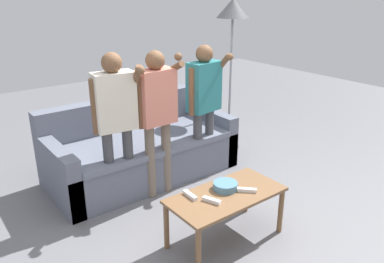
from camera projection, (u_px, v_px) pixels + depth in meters
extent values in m
plane|color=slate|center=(222.00, 226.00, 3.42)|extent=(12.00, 12.00, 0.00)
cube|color=slate|center=(142.00, 158.00, 4.28)|extent=(2.02, 0.95, 0.40)
cube|color=slate|center=(145.00, 141.00, 4.14)|extent=(1.74, 0.83, 0.06)
cube|color=slate|center=(124.00, 115.00, 4.42)|extent=(2.02, 0.18, 0.42)
cube|color=slate|center=(58.00, 174.00, 3.71)|extent=(0.14, 0.95, 0.60)
cube|color=slate|center=(207.00, 132.00, 4.78)|extent=(0.14, 0.95, 0.60)
cube|color=brown|center=(226.00, 195.00, 3.09)|extent=(0.96, 0.48, 0.03)
cylinder|color=brown|center=(198.00, 252.00, 2.76)|extent=(0.04, 0.04, 0.41)
cylinder|color=brown|center=(281.00, 211.00, 3.27)|extent=(0.04, 0.04, 0.41)
cylinder|color=brown|center=(166.00, 226.00, 3.07)|extent=(0.04, 0.04, 0.41)
cylinder|color=brown|center=(246.00, 192.00, 3.58)|extent=(0.04, 0.04, 0.41)
cylinder|color=teal|center=(225.00, 186.00, 3.15)|extent=(0.20, 0.20, 0.06)
ellipsoid|color=white|center=(225.00, 190.00, 3.10)|extent=(0.06, 0.09, 0.05)
cylinder|color=#4C4C51|center=(224.00, 186.00, 3.10)|extent=(0.02, 0.02, 0.01)
cylinder|color=#2D2D33|center=(228.00, 146.00, 5.09)|extent=(0.28, 0.28, 0.02)
cylinder|color=gray|center=(230.00, 85.00, 4.80)|extent=(0.03, 0.03, 1.63)
cone|color=#4C4C51|center=(233.00, 8.00, 4.47)|extent=(0.38, 0.38, 0.22)
cylinder|color=#47474C|center=(110.00, 169.00, 3.61)|extent=(0.10, 0.10, 0.77)
cylinder|color=#47474C|center=(129.00, 165.00, 3.70)|extent=(0.10, 0.10, 0.77)
cube|color=beige|center=(115.00, 101.00, 3.43)|extent=(0.39, 0.24, 0.53)
sphere|color=brown|center=(112.00, 63.00, 3.30)|extent=(0.18, 0.18, 0.18)
cylinder|color=brown|center=(95.00, 107.00, 3.35)|extent=(0.07, 0.07, 0.50)
cylinder|color=beige|center=(133.00, 88.00, 3.48)|extent=(0.07, 0.07, 0.25)
cylinder|color=brown|center=(137.00, 77.00, 3.35)|extent=(0.09, 0.20, 0.24)
sphere|color=brown|center=(141.00, 70.00, 3.24)|extent=(0.07, 0.07, 0.07)
cylinder|color=#756656|center=(150.00, 162.00, 3.78)|extent=(0.10, 0.10, 0.76)
cylinder|color=#756656|center=(166.00, 156.00, 3.89)|extent=(0.10, 0.10, 0.76)
cube|color=#DB7F6B|center=(156.00, 97.00, 3.61)|extent=(0.37, 0.20, 0.52)
sphere|color=brown|center=(155.00, 60.00, 3.49)|extent=(0.18, 0.18, 0.18)
cylinder|color=brown|center=(140.00, 103.00, 3.51)|extent=(0.07, 0.07, 0.50)
cylinder|color=#DB7F6B|center=(172.00, 84.00, 3.68)|extent=(0.07, 0.07, 0.25)
cylinder|color=brown|center=(175.00, 68.00, 3.58)|extent=(0.07, 0.25, 0.16)
sphere|color=brown|center=(178.00, 57.00, 3.50)|extent=(0.07, 0.07, 0.07)
cylinder|color=#47474C|center=(198.00, 145.00, 4.17)|extent=(0.09, 0.09, 0.76)
cylinder|color=#47474C|center=(209.00, 141.00, 4.29)|extent=(0.09, 0.09, 0.76)
cube|color=#28757A|center=(204.00, 87.00, 4.00)|extent=(0.38, 0.24, 0.52)
sphere|color=brown|center=(204.00, 54.00, 3.88)|extent=(0.18, 0.18, 0.18)
cylinder|color=brown|center=(192.00, 92.00, 3.89)|extent=(0.07, 0.07, 0.49)
cylinder|color=#28757A|center=(216.00, 75.00, 4.09)|extent=(0.07, 0.07, 0.25)
cylinder|color=brown|center=(223.00, 64.00, 3.98)|extent=(0.09, 0.21, 0.22)
sphere|color=brown|center=(230.00, 57.00, 3.89)|extent=(0.07, 0.07, 0.07)
cube|color=white|center=(247.00, 190.00, 3.11)|extent=(0.14, 0.14, 0.03)
cylinder|color=silver|center=(243.00, 188.00, 3.11)|extent=(0.01, 0.01, 0.00)
cube|color=silver|center=(253.00, 189.00, 3.10)|extent=(0.02, 0.02, 0.00)
cube|color=white|center=(212.00, 200.00, 2.96)|extent=(0.09, 0.15, 0.03)
cylinder|color=silver|center=(209.00, 198.00, 2.97)|extent=(0.01, 0.01, 0.00)
cube|color=silver|center=(217.00, 200.00, 2.93)|extent=(0.02, 0.02, 0.00)
cube|color=white|center=(190.00, 195.00, 3.04)|extent=(0.04, 0.16, 0.03)
cylinder|color=silver|center=(188.00, 192.00, 3.05)|extent=(0.01, 0.01, 0.00)
cube|color=silver|center=(194.00, 196.00, 3.00)|extent=(0.02, 0.02, 0.00)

